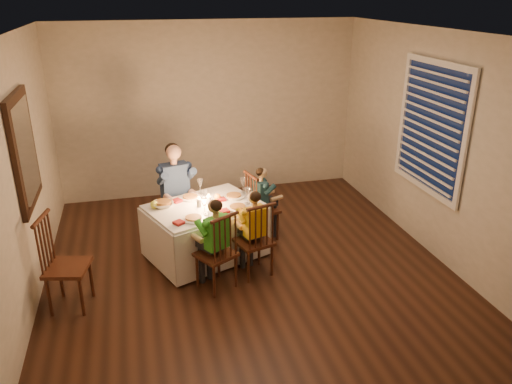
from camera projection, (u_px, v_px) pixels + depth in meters
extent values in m
plane|color=black|center=(249.00, 268.00, 5.76)|extent=(5.00, 5.00, 0.00)
cube|color=beige|center=(19.00, 180.00, 4.76)|extent=(0.02, 5.00, 2.60)
cube|color=beige|center=(436.00, 146.00, 5.78)|extent=(0.02, 5.00, 2.60)
cube|color=beige|center=(210.00, 110.00, 7.51)|extent=(4.50, 0.02, 2.60)
plane|color=white|center=(247.00, 33.00, 4.78)|extent=(5.00, 5.00, 0.00)
cube|color=white|center=(204.00, 207.00, 5.80)|extent=(1.47, 1.27, 0.04)
cube|color=white|center=(187.00, 218.00, 6.25)|extent=(1.19, 0.49, 0.60)
cube|color=white|center=(226.00, 246.00, 5.57)|extent=(1.19, 0.49, 0.60)
cube|color=white|center=(249.00, 218.00, 6.25)|extent=(0.36, 0.86, 0.60)
cube|color=white|center=(157.00, 246.00, 5.57)|extent=(0.36, 0.86, 0.60)
cylinder|color=white|center=(190.00, 198.00, 5.98)|extent=(0.34, 0.34, 0.02)
cylinder|color=white|center=(194.00, 219.00, 5.43)|extent=(0.34, 0.34, 0.02)
cylinder|color=white|center=(238.00, 208.00, 5.71)|extent=(0.34, 0.34, 0.02)
cylinder|color=white|center=(234.00, 196.00, 6.02)|extent=(0.34, 0.34, 0.02)
cylinder|color=white|center=(199.00, 203.00, 5.73)|extent=(0.06, 0.06, 0.10)
cylinder|color=white|center=(209.00, 200.00, 5.81)|extent=(0.06, 0.06, 0.10)
sphere|color=#F8FF43|center=(154.00, 205.00, 5.70)|extent=(0.09, 0.09, 0.09)
sphere|color=orange|center=(217.00, 197.00, 5.92)|extent=(0.08, 0.08, 0.08)
imported|color=white|center=(163.00, 204.00, 5.74)|extent=(0.24, 0.24, 0.06)
cube|color=black|center=(24.00, 151.00, 4.96)|extent=(0.05, 0.95, 1.15)
cube|color=white|center=(27.00, 151.00, 4.96)|extent=(0.01, 0.78, 0.98)
cube|color=black|center=(432.00, 127.00, 5.79)|extent=(0.01, 1.20, 1.40)
cube|color=white|center=(431.00, 128.00, 5.79)|extent=(0.03, 1.34, 1.54)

